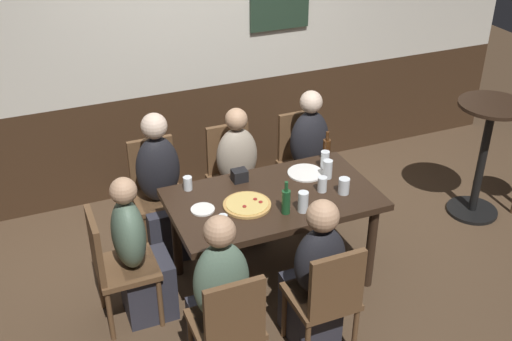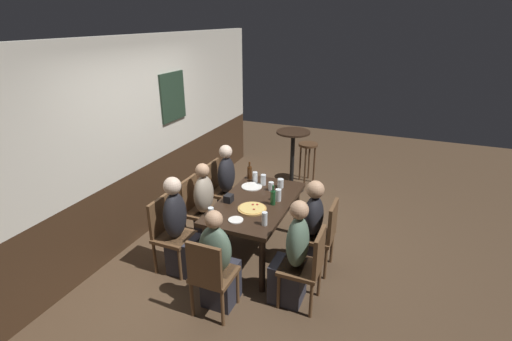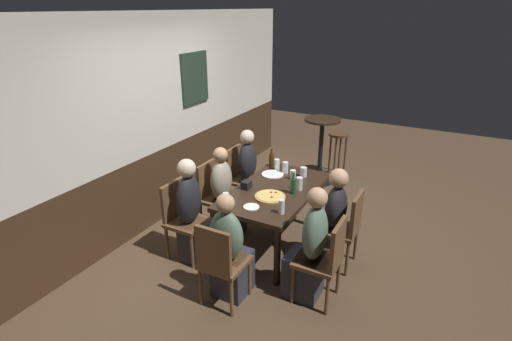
% 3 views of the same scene
% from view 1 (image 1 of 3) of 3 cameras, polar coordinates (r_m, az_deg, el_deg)
% --- Properties ---
extents(ground_plane, '(12.00, 12.00, 0.00)m').
position_cam_1_polar(ground_plane, '(4.88, 1.44, -9.71)').
color(ground_plane, '#4C3826').
extents(wall_back, '(6.40, 0.13, 2.60)m').
position_cam_1_polar(wall_back, '(5.61, -5.27, 10.98)').
color(wall_back, '#3D2819').
rests_on(wall_back, ground_plane).
extents(dining_table, '(1.47, 0.83, 0.74)m').
position_cam_1_polar(dining_table, '(4.49, 1.55, -3.34)').
color(dining_table, black).
rests_on(dining_table, ground_plane).
extents(chair_mid_near, '(0.40, 0.40, 0.88)m').
position_cam_1_polar(chair_mid_near, '(4.00, 6.44, -11.22)').
color(chair_mid_near, brown).
rests_on(chair_mid_near, ground_plane).
extents(chair_left_near, '(0.40, 0.40, 0.88)m').
position_cam_1_polar(chair_left_near, '(3.79, -2.45, -13.74)').
color(chair_left_near, brown).
rests_on(chair_left_near, ground_plane).
extents(chair_mid_far, '(0.40, 0.40, 0.88)m').
position_cam_1_polar(chair_mid_far, '(5.23, -2.16, -0.10)').
color(chair_mid_far, brown).
rests_on(chair_mid_far, ground_plane).
extents(chair_left_far, '(0.40, 0.40, 0.88)m').
position_cam_1_polar(chair_left_far, '(5.08, -9.01, -1.50)').
color(chair_left_far, brown).
rests_on(chair_left_far, ground_plane).
extents(chair_right_far, '(0.40, 0.40, 0.88)m').
position_cam_1_polar(chair_right_far, '(5.46, 4.21, 1.20)').
color(chair_right_far, brown).
rests_on(chair_right_far, ground_plane).
extents(chair_head_west, '(0.40, 0.40, 0.88)m').
position_cam_1_polar(chair_head_west, '(4.33, -12.70, -8.15)').
color(chair_head_west, brown).
rests_on(chair_head_west, ground_plane).
extents(person_mid_near, '(0.34, 0.37, 1.12)m').
position_cam_1_polar(person_mid_near, '(4.12, 5.34, -10.08)').
color(person_mid_near, '#2D2D38').
rests_on(person_mid_near, ground_plane).
extents(person_left_near, '(0.34, 0.37, 1.18)m').
position_cam_1_polar(person_left_near, '(3.90, -3.30, -12.23)').
color(person_left_near, '#2D2D38').
rests_on(person_left_near, ground_plane).
extents(person_mid_far, '(0.34, 0.37, 1.12)m').
position_cam_1_polar(person_mid_far, '(5.11, -1.51, -1.25)').
color(person_mid_far, '#2D2D38').
rests_on(person_mid_far, ground_plane).
extents(person_left_far, '(0.34, 0.37, 1.19)m').
position_cam_1_polar(person_left_far, '(4.94, -8.55, -2.33)').
color(person_left_far, '#2D2D38').
rests_on(person_left_far, ground_plane).
extents(person_right_far, '(0.34, 0.37, 1.16)m').
position_cam_1_polar(person_right_far, '(5.34, 4.97, 0.33)').
color(person_right_far, '#2D2D38').
rests_on(person_right_far, ground_plane).
extents(person_head_west, '(0.37, 0.34, 1.12)m').
position_cam_1_polar(person_head_west, '(4.36, -10.54, -8.00)').
color(person_head_west, '#2D2D38').
rests_on(person_head_west, ground_plane).
extents(pizza, '(0.33, 0.33, 0.03)m').
position_cam_1_polar(pizza, '(4.33, -0.82, -3.11)').
color(pizza, tan).
rests_on(pizza, dining_table).
extents(pint_glass_stout, '(0.08, 0.08, 0.12)m').
position_cam_1_polar(pint_glass_stout, '(4.49, 7.96, -1.44)').
color(pint_glass_stout, silver).
rests_on(pint_glass_stout, dining_table).
extents(beer_glass_tall, '(0.06, 0.06, 0.15)m').
position_cam_1_polar(beer_glass_tall, '(4.03, -2.99, -5.10)').
color(beer_glass_tall, silver).
rests_on(beer_glass_tall, dining_table).
extents(pint_glass_pale, '(0.06, 0.06, 0.10)m').
position_cam_1_polar(pint_glass_pale, '(4.52, -6.20, -1.22)').
color(pint_glass_pale, silver).
rests_on(pint_glass_pale, dining_table).
extents(pint_glass_amber, '(0.07, 0.07, 0.14)m').
position_cam_1_polar(pint_glass_amber, '(4.66, 6.49, 0.02)').
color(pint_glass_amber, silver).
rests_on(pint_glass_amber, dining_table).
extents(tumbler_water, '(0.07, 0.07, 0.15)m').
position_cam_1_polar(tumbler_water, '(4.26, 4.29, -2.91)').
color(tumbler_water, silver).
rests_on(tumbler_water, dining_table).
extents(tumbler_short, '(0.07, 0.07, 0.14)m').
position_cam_1_polar(tumbler_short, '(4.79, 6.26, 0.88)').
color(tumbler_short, silver).
rests_on(tumbler_short, dining_table).
extents(beer_glass_half, '(0.07, 0.07, 0.11)m').
position_cam_1_polar(beer_glass_half, '(4.50, 6.02, -1.31)').
color(beer_glass_half, silver).
rests_on(beer_glass_half, dining_table).
extents(beer_bottle_green, '(0.06, 0.06, 0.24)m').
position_cam_1_polar(beer_bottle_green, '(4.22, 2.73, -2.77)').
color(beer_bottle_green, '#194723').
rests_on(beer_bottle_green, dining_table).
extents(beer_bottle_brown, '(0.06, 0.06, 0.24)m').
position_cam_1_polar(beer_bottle_brown, '(4.89, 6.41, 1.97)').
color(beer_bottle_brown, '#42230F').
rests_on(beer_bottle_brown, dining_table).
extents(plate_white_large, '(0.27, 0.27, 0.01)m').
position_cam_1_polar(plate_white_large, '(4.73, 4.50, -0.22)').
color(plate_white_large, white).
rests_on(plate_white_large, dining_table).
extents(plate_white_small, '(0.16, 0.16, 0.01)m').
position_cam_1_polar(plate_white_small, '(4.31, -4.85, -3.53)').
color(plate_white_small, white).
rests_on(plate_white_small, dining_table).
extents(condiment_caddy, '(0.11, 0.09, 0.09)m').
position_cam_1_polar(condiment_caddy, '(4.60, -1.50, -0.45)').
color(condiment_caddy, black).
rests_on(condiment_caddy, dining_table).
extents(side_bar_table, '(0.56, 0.56, 1.05)m').
position_cam_1_polar(side_bar_table, '(5.63, 19.94, 1.70)').
color(side_bar_table, black).
rests_on(side_bar_table, ground_plane).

